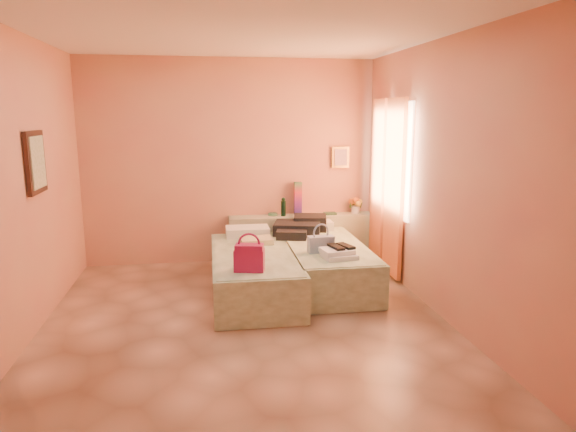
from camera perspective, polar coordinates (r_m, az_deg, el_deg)
name	(u,v)px	position (r m, az deg, el deg)	size (l,w,h in m)	color
ground	(246,321)	(5.30, -4.70, -11.60)	(4.50, 4.50, 0.00)	tan
room_walls	(258,140)	(5.47, -3.33, 8.44)	(4.02, 4.51, 2.81)	tan
headboard_ledge	(302,238)	(7.31, 1.53, -2.42)	(2.05, 0.30, 0.65)	#A2A889
bed_left	(254,273)	(5.97, -3.83, -6.35)	(0.90, 2.00, 0.50)	beige
bed_right	(325,263)	(6.35, 4.09, -5.27)	(0.90, 2.00, 0.50)	beige
water_bottle	(283,207)	(7.16, -0.51, 0.97)	(0.07, 0.07, 0.25)	#113120
rainbow_box	(298,198)	(7.24, 1.10, 1.96)	(0.10, 0.10, 0.46)	#9B134A
small_dish	(273,214)	(7.22, -1.71, 0.19)	(0.14, 0.14, 0.03)	#437B59
green_book	(330,213)	(7.32, 4.69, 0.29)	(0.17, 0.12, 0.03)	#294D34
flower_vase	(356,204)	(7.43, 7.54, 1.35)	(0.21, 0.21, 0.27)	silver
magenta_handbag	(249,257)	(5.19, -4.32, -4.61)	(0.30, 0.17, 0.28)	#9B134A
khaki_garment	(256,240)	(6.30, -3.53, -2.73)	(0.38, 0.31, 0.07)	#C6B87F
clothes_pile	(301,226)	(6.77, 1.49, -1.16)	(0.65, 0.65, 0.20)	black
blue_handbag	(321,244)	(5.88, 3.68, -3.14)	(0.29, 0.13, 0.19)	#3E6095
towel_stack	(339,253)	(5.68, 5.70, -4.16)	(0.35, 0.30, 0.10)	white
sandal_pair	(341,247)	(5.72, 5.92, -3.40)	(0.19, 0.26, 0.03)	black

